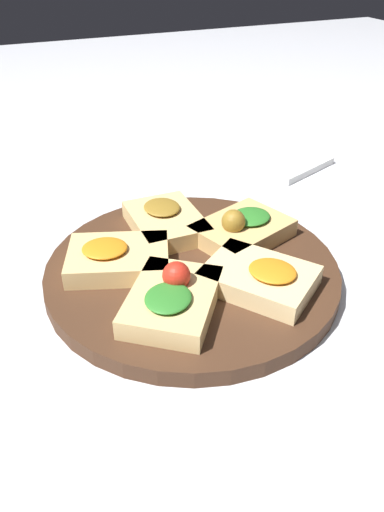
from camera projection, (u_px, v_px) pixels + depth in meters
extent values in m
plane|color=silver|center=(192.00, 277.00, 0.59)|extent=(3.00, 3.00, 0.00)
cylinder|color=#422819|center=(192.00, 271.00, 0.59)|extent=(0.34, 0.34, 0.02)
cube|color=#DBB775|center=(118.00, 259.00, 0.57)|extent=(0.14, 0.12, 0.02)
ellipsoid|color=orange|center=(105.00, 248.00, 0.56)|extent=(0.06, 0.06, 0.01)
cube|color=#DBB775|center=(172.00, 301.00, 0.51)|extent=(0.14, 0.14, 0.02)
ellipsoid|color=#2D7A28|center=(168.00, 298.00, 0.49)|extent=(0.07, 0.07, 0.01)
sphere|color=red|center=(176.00, 275.00, 0.51)|extent=(0.03, 0.03, 0.03)
cube|color=#E5C689|center=(259.00, 278.00, 0.54)|extent=(0.13, 0.14, 0.02)
ellipsoid|color=orange|center=(272.00, 271.00, 0.53)|extent=(0.07, 0.07, 0.01)
cube|color=tan|center=(242.00, 231.00, 0.62)|extent=(0.13, 0.12, 0.02)
ellipsoid|color=#2D7A28|center=(251.00, 216.00, 0.62)|extent=(0.06, 0.06, 0.01)
sphere|color=olive|center=(233.00, 221.00, 0.60)|extent=(0.03, 0.03, 0.03)
cube|color=#DBB775|center=(167.00, 222.00, 0.64)|extent=(0.08, 0.11, 0.02)
ellipsoid|color=olive|center=(162.00, 207.00, 0.64)|extent=(0.05, 0.05, 0.01)
cube|color=white|center=(286.00, 162.00, 0.86)|extent=(0.16, 0.15, 0.01)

